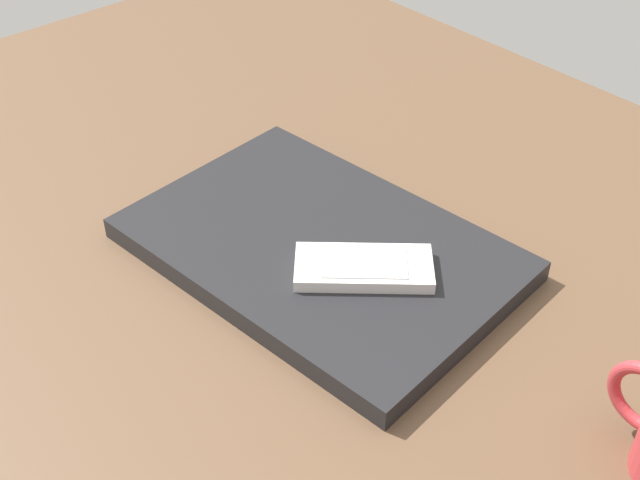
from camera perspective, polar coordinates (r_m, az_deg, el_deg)
The scene contains 3 objects.
desk_surface at distance 78.15cm, azimuth 2.39°, elevation -0.17°, with size 120.00×80.00×3.00cm, color brown.
laptop_closed at distance 73.40cm, azimuth 0.00°, elevation -0.62°, with size 32.71×22.03×1.98cm, color black.
cell_phone_on_laptop at distance 69.21cm, azimuth 3.00°, elevation -1.86°, with size 11.57×11.89×1.21cm.
Camera 1 is at (-43.31, 42.81, 50.47)cm, focal length 47.02 mm.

